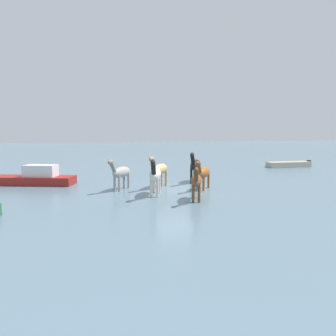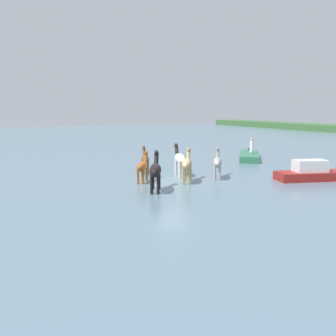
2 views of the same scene
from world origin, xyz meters
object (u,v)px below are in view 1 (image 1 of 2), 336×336
object	(u,v)px
horse_mid_herd	(159,170)
horse_dark_mare	(195,165)
horse_chestnut_trailing	(155,174)
boat_launch_far	(33,179)
horse_lead	(203,173)
boat_tender_starboard	(289,165)
horse_pinto_flank	(196,181)
horse_dun_straggler	(121,172)

from	to	relation	value
horse_mid_herd	horse_dark_mare	world-z (taller)	horse_dark_mare
horse_chestnut_trailing	boat_launch_far	bearing A→B (deg)	-110.50
horse_lead	boat_launch_far	bearing A→B (deg)	-76.78
horse_lead	boat_tender_starboard	distance (m)	14.25
boat_tender_starboard	horse_pinto_flank	bearing A→B (deg)	42.89
horse_mid_herd	horse_pinto_flank	world-z (taller)	horse_mid_herd
horse_mid_herd	horse_lead	xyz separation A→B (m)	(-1.14, -2.28, -0.11)
horse_dun_straggler	horse_pinto_flank	distance (m)	4.80
horse_chestnut_trailing	boat_launch_far	xyz separation A→B (m)	(4.86, 6.71, -0.75)
horse_pinto_flank	boat_launch_far	size ratio (longest dim) A/B	0.40
horse_lead	horse_mid_herd	bearing A→B (deg)	-81.42
horse_mid_herd	boat_tender_starboard	xyz separation A→B (m)	(7.78, -13.36, -0.88)
boat_tender_starboard	horse_dun_straggler	bearing A→B (deg)	27.01
horse_mid_herd	boat_tender_starboard	bearing A→B (deg)	153.35
horse_mid_herd	horse_pinto_flank	xyz separation A→B (m)	(-3.80, -1.02, -0.10)
horse_dun_straggler	boat_tender_starboard	xyz separation A→B (m)	(8.04, -15.60, -0.82)
horse_lead	horse_dark_mare	world-z (taller)	horse_dark_mare
horse_lead	boat_launch_far	world-z (taller)	horse_lead
horse_dun_straggler	horse_pinto_flank	size ratio (longest dim) A/B	0.96
boat_tender_starboard	boat_launch_far	bearing A→B (deg)	13.42
horse_mid_herd	horse_chestnut_trailing	xyz separation A→B (m)	(-2.13, 0.64, 0.03)
horse_pinto_flank	boat_tender_starboard	size ratio (longest dim) A/B	0.53
boat_launch_far	boat_tender_starboard	xyz separation A→B (m)	(5.04, -20.71, -0.16)
horse_lead	horse_dark_mare	size ratio (longest dim) A/B	0.80
boat_tender_starboard	horse_chestnut_trailing	bearing A→B (deg)	35.00
horse_pinto_flank	horse_mid_herd	bearing A→B (deg)	-147.05
boat_tender_starboard	horse_mid_herd	bearing A→B (deg)	29.93
horse_lead	boat_tender_starboard	world-z (taller)	horse_lead
horse_mid_herd	boat_launch_far	distance (m)	7.87
horse_dun_straggler	boat_tender_starboard	size ratio (longest dim) A/B	0.51
horse_lead	horse_pinto_flank	bearing A→B (deg)	9.91
horse_pinto_flank	horse_dark_mare	xyz separation A→B (m)	(5.19, -1.57, 0.15)
horse_pinto_flank	boat_launch_far	bearing A→B (deg)	-110.07
boat_launch_far	horse_dun_straggler	bearing A→B (deg)	-14.12
horse_chestnut_trailing	horse_pinto_flank	world-z (taller)	horse_chestnut_trailing
horse_pinto_flank	horse_dark_mare	distance (m)	5.42
horse_dun_straggler	boat_tender_starboard	bearing A→B (deg)	150.64
horse_mid_herd	horse_chestnut_trailing	world-z (taller)	horse_chestnut_trailing
horse_chestnut_trailing	horse_lead	bearing A→B (deg)	124.17
horse_chestnut_trailing	boat_launch_far	size ratio (longest dim) A/B	0.46
horse_dark_mare	horse_chestnut_trailing	bearing A→B (deg)	-15.66
horse_chestnut_trailing	horse_dark_mare	xyz separation A→B (m)	(3.52, -3.23, 0.02)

